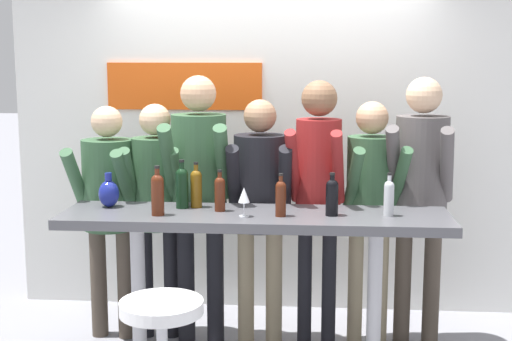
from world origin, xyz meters
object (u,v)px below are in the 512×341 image
(person_right, at_px, (371,195))
(decorative_vase, at_px, (109,193))
(wine_bottle_3, at_px, (158,192))
(wine_bottle_5, at_px, (196,187))
(tasting_table, at_px, (255,239))
(bar_stool, at_px, (162,341))
(person_center_left, at_px, (199,179))
(person_left, at_px, (156,194))
(wine_glass_0, at_px, (244,196))
(wine_bottle_6, at_px, (182,186))
(person_far_right, at_px, (421,180))
(wine_bottle_0, at_px, (220,192))
(wine_bottle_1, at_px, (332,195))
(person_center, at_px, (260,195))
(wine_bottle_4, at_px, (281,197))
(wine_bottle_2, at_px, (389,196))
(person_center_right, at_px, (318,180))

(person_right, xyz_separation_m, decorative_vase, (-1.68, -0.45, 0.07))
(wine_bottle_3, bearing_deg, wine_bottle_5, 51.59)
(tasting_table, bearing_deg, bar_stool, -125.26)
(tasting_table, distance_m, decorative_vase, 0.98)
(person_center_left, distance_m, decorative_vase, 0.64)
(person_left, height_order, wine_bottle_5, person_left)
(wine_bottle_3, relative_size, wine_glass_0, 1.70)
(person_center_left, bearing_deg, wine_bottle_6, -99.34)
(person_right, relative_size, person_far_right, 0.91)
(bar_stool, distance_m, person_left, 1.35)
(wine_bottle_0, relative_size, wine_bottle_1, 0.99)
(person_center, distance_m, wine_bottle_5, 0.52)
(wine_bottle_1, distance_m, wine_bottle_6, 0.94)
(bar_stool, distance_m, person_center_left, 1.32)
(person_right, bearing_deg, tasting_table, -152.70)
(wine_glass_0, bearing_deg, person_center, 84.98)
(person_far_right, bearing_deg, person_center_left, -165.23)
(wine_bottle_0, distance_m, wine_glass_0, 0.22)
(wine_bottle_3, bearing_deg, bar_stool, -76.64)
(person_center, relative_size, decorative_vase, 7.73)
(person_center_left, xyz_separation_m, person_center, (0.41, 0.00, -0.10))
(person_center, height_order, wine_bottle_3, person_center)
(wine_bottle_6, bearing_deg, wine_bottle_4, -16.29)
(wine_bottle_1, relative_size, wine_bottle_3, 0.87)
(person_far_right, height_order, wine_bottle_3, person_far_right)
(tasting_table, bearing_deg, wine_bottle_3, -169.94)
(person_center_left, distance_m, wine_bottle_4, 0.80)
(wine_bottle_1, relative_size, wine_bottle_4, 1.00)
(tasting_table, relative_size, wine_bottle_1, 9.09)
(person_far_right, height_order, decorative_vase, person_far_right)
(wine_bottle_4, bearing_deg, wine_bottle_2, 5.36)
(person_center_left, height_order, person_center_right, person_center_left)
(person_center, bearing_deg, person_center_right, -5.20)
(wine_bottle_4, distance_m, wine_glass_0, 0.22)
(person_left, distance_m, wine_bottle_0, 0.73)
(person_center_right, distance_m, wine_bottle_2, 0.64)
(person_left, xyz_separation_m, wine_bottle_6, (0.26, -0.43, 0.14))
(wine_bottle_1, distance_m, wine_bottle_5, 0.87)
(bar_stool, distance_m, person_far_right, 2.06)
(wine_bottle_4, xyz_separation_m, wine_glass_0, (-0.22, -0.03, 0.01))
(person_center_right, bearing_deg, wine_bottle_6, -150.87)
(person_right, xyz_separation_m, wine_bottle_2, (0.06, -0.56, 0.10))
(person_right, xyz_separation_m, wine_bottle_4, (-0.58, -0.62, 0.10))
(wine_glass_0, bearing_deg, wine_bottle_4, 7.49)
(wine_bottle_0, bearing_deg, wine_bottle_6, 164.40)
(bar_stool, distance_m, wine_bottle_5, 1.05)
(wine_bottle_4, bearing_deg, wine_bottle_5, 158.62)
(person_center, height_order, wine_bottle_1, person_center)
(wine_bottle_0, height_order, wine_bottle_3, wine_bottle_3)
(tasting_table, relative_size, wine_bottle_4, 9.13)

